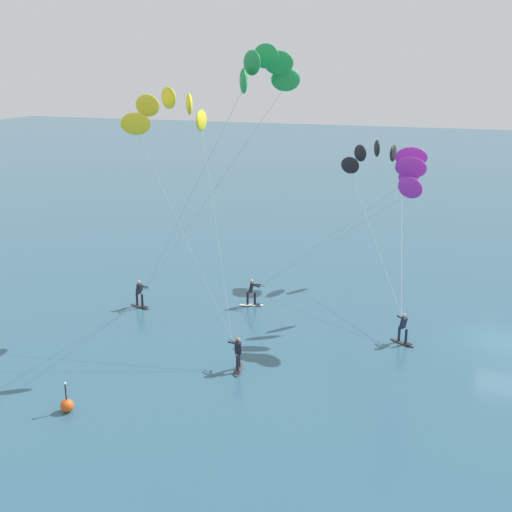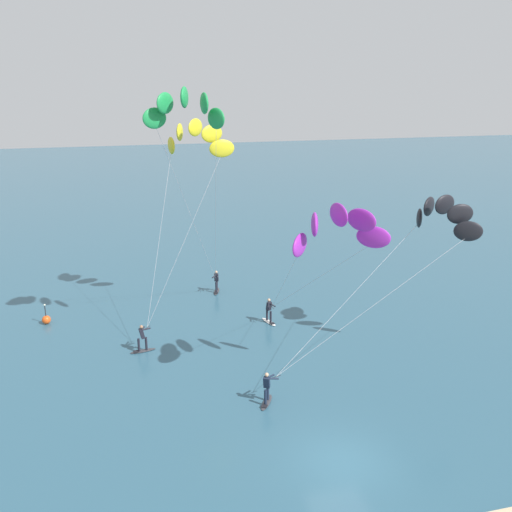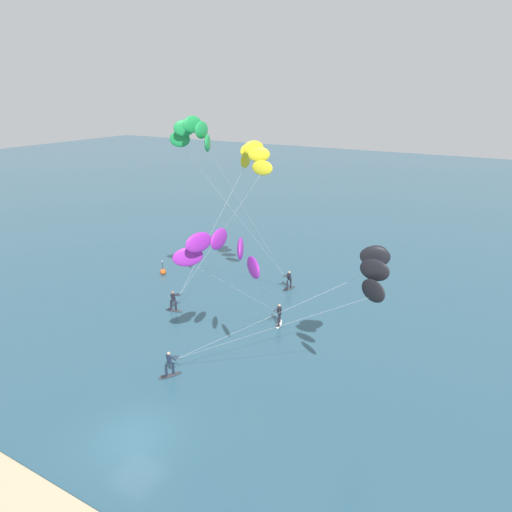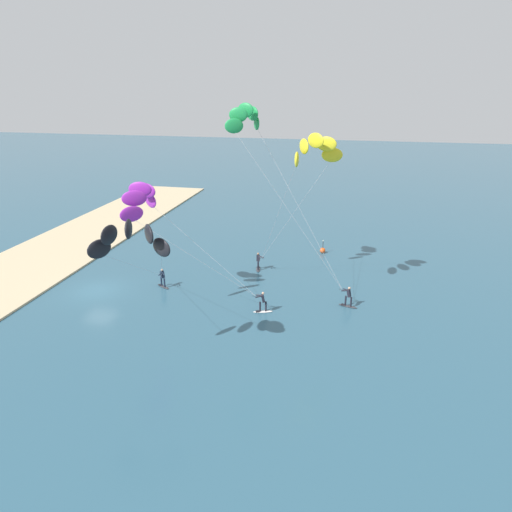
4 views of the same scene
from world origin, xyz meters
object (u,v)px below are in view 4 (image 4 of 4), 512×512
kitesurfer_nearshore (312,155)px  kitesurfer_mid_water (132,242)px  kitesurfer_far_out (251,127)px  marker_buoy (323,250)px  kitesurfer_downwind (146,203)px

kitesurfer_nearshore → kitesurfer_mid_water: (11.99, -8.89, -3.49)m
kitesurfer_mid_water → kitesurfer_far_out: bearing=163.0°
kitesurfer_mid_water → marker_buoy: kitesurfer_mid_water is taller
kitesurfer_mid_water → marker_buoy: 25.03m
marker_buoy → kitesurfer_nearshore: bearing=-3.1°
kitesurfer_nearshore → marker_buoy: bearing=176.9°
kitesurfer_far_out → marker_buoy: 16.61m
kitesurfer_nearshore → kitesurfer_far_out: (-0.98, -4.92, 1.91)m
kitesurfer_nearshore → marker_buoy: size_ratio=9.37×
kitesurfer_far_out → marker_buoy: bearing=148.7°
kitesurfer_mid_water → kitesurfer_downwind: (-6.93, -2.34, 0.46)m
kitesurfer_nearshore → kitesurfer_downwind: (5.07, -11.24, -3.02)m
kitesurfer_far_out → kitesurfer_nearshore: bearing=78.7°
kitesurfer_mid_water → kitesurfer_downwind: 7.33m
kitesurfer_mid_water → kitesurfer_far_out: kitesurfer_far_out is taller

